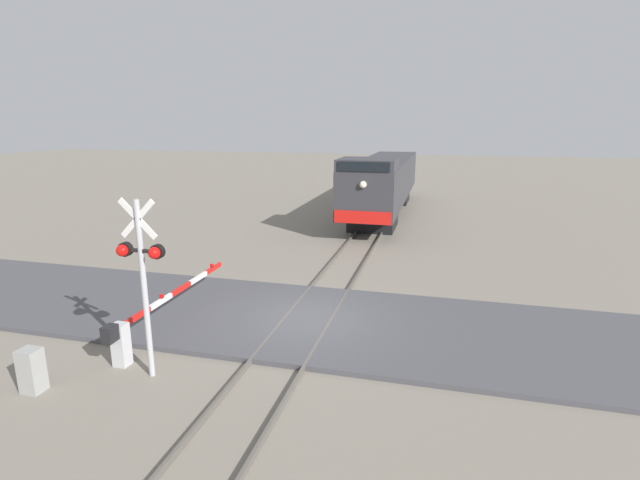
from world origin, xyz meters
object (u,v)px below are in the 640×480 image
object	(u,v)px
locomotive	(384,182)
utility_cabinet	(32,370)
crossing_signal	(142,268)
crossing_gate	(141,323)

from	to	relation	value
locomotive	utility_cabinet	size ratio (longest dim) A/B	16.84
utility_cabinet	locomotive	bearing A→B (deg)	77.99
crossing_signal	utility_cabinet	xyz separation A→B (m)	(-2.24, -1.29, -2.25)
crossing_signal	utility_cabinet	bearing A→B (deg)	-150.03
crossing_signal	crossing_gate	bearing A→B (deg)	131.91
crossing_signal	utility_cabinet	world-z (taller)	crossing_signal
crossing_gate	utility_cabinet	world-z (taller)	crossing_gate
crossing_gate	utility_cabinet	distance (m)	2.74
crossing_gate	utility_cabinet	bearing A→B (deg)	-116.30
crossing_signal	crossing_gate	size ratio (longest dim) A/B	0.71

